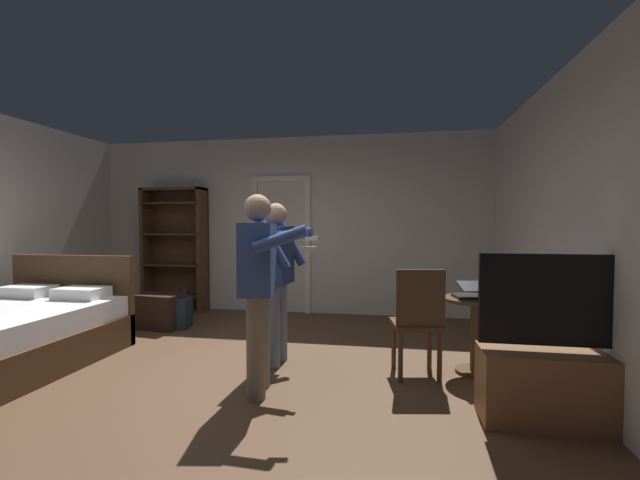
{
  "coord_description": "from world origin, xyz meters",
  "views": [
    {
      "loc": [
        1.65,
        -3.37,
        1.38
      ],
      "look_at": [
        0.98,
        0.36,
        1.23
      ],
      "focal_mm": 23.11,
      "sensor_mm": 36.0,
      "label": 1
    }
  ],
  "objects_px": {
    "laptop": "(474,293)",
    "person_striped_shirt": "(277,273)",
    "bed": "(7,335)",
    "wooden_chair": "(418,318)",
    "suitcase_dark": "(159,311)",
    "person_blue_shirt": "(259,279)",
    "tv_flatscreen": "(560,375)",
    "suitcase_small": "(172,313)",
    "bottle_on_table": "(494,287)",
    "bookshelf": "(176,245)",
    "side_table": "(475,323)"
  },
  "relations": [
    {
      "from": "side_table",
      "to": "suitcase_dark",
      "type": "xyz_separation_m",
      "value": [
        -3.81,
        0.99,
        -0.24
      ]
    },
    {
      "from": "laptop",
      "to": "suitcase_dark",
      "type": "relative_size",
      "value": 0.63
    },
    {
      "from": "person_blue_shirt",
      "to": "suitcase_small",
      "type": "height_order",
      "value": "person_blue_shirt"
    },
    {
      "from": "tv_flatscreen",
      "to": "bottle_on_table",
      "type": "distance_m",
      "value": 1.01
    },
    {
      "from": "suitcase_dark",
      "to": "person_blue_shirt",
      "type": "bearing_deg",
      "value": -33.26
    },
    {
      "from": "tv_flatscreen",
      "to": "bottle_on_table",
      "type": "xyz_separation_m",
      "value": [
        -0.24,
        0.86,
        0.47
      ]
    },
    {
      "from": "side_table",
      "to": "suitcase_dark",
      "type": "bearing_deg",
      "value": 165.45
    },
    {
      "from": "wooden_chair",
      "to": "bed",
      "type": "bearing_deg",
      "value": -174.54
    },
    {
      "from": "person_striped_shirt",
      "to": "suitcase_small",
      "type": "relative_size",
      "value": 3.39
    },
    {
      "from": "person_striped_shirt",
      "to": "wooden_chair",
      "type": "bearing_deg",
      "value": -6.78
    },
    {
      "from": "bookshelf",
      "to": "suitcase_small",
      "type": "bearing_deg",
      "value": -63.21
    },
    {
      "from": "bed",
      "to": "bottle_on_table",
      "type": "relative_size",
      "value": 7.19
    },
    {
      "from": "bookshelf",
      "to": "laptop",
      "type": "height_order",
      "value": "bookshelf"
    },
    {
      "from": "side_table",
      "to": "wooden_chair",
      "type": "xyz_separation_m",
      "value": [
        -0.53,
        -0.25,
        0.08
      ]
    },
    {
      "from": "tv_flatscreen",
      "to": "wooden_chair",
      "type": "distance_m",
      "value": 1.16
    },
    {
      "from": "bottle_on_table",
      "to": "person_striped_shirt",
      "type": "bearing_deg",
      "value": -179.85
    },
    {
      "from": "bottle_on_table",
      "to": "bed",
      "type": "bearing_deg",
      "value": -173.3
    },
    {
      "from": "person_striped_shirt",
      "to": "suitcase_small",
      "type": "bearing_deg",
      "value": 147.84
    },
    {
      "from": "bottle_on_table",
      "to": "wooden_chair",
      "type": "distance_m",
      "value": 0.74
    },
    {
      "from": "bed",
      "to": "person_blue_shirt",
      "type": "bearing_deg",
      "value": -3.73
    },
    {
      "from": "bookshelf",
      "to": "side_table",
      "type": "xyz_separation_m",
      "value": [
        4.2,
        -2.11,
        -0.59
      ]
    },
    {
      "from": "bed",
      "to": "bottle_on_table",
      "type": "xyz_separation_m",
      "value": [
        4.58,
        0.54,
        0.51
      ]
    },
    {
      "from": "bottle_on_table",
      "to": "person_striped_shirt",
      "type": "height_order",
      "value": "person_striped_shirt"
    },
    {
      "from": "bed",
      "to": "person_blue_shirt",
      "type": "distance_m",
      "value": 2.7
    },
    {
      "from": "side_table",
      "to": "suitcase_small",
      "type": "xyz_separation_m",
      "value": [
        -3.66,
        1.03,
        -0.27
      ]
    },
    {
      "from": "bed",
      "to": "wooden_chair",
      "type": "xyz_separation_m",
      "value": [
        3.91,
        0.37,
        0.24
      ]
    },
    {
      "from": "laptop",
      "to": "person_striped_shirt",
      "type": "distance_m",
      "value": 1.86
    },
    {
      "from": "wooden_chair",
      "to": "suitcase_small",
      "type": "height_order",
      "value": "wooden_chair"
    },
    {
      "from": "bookshelf",
      "to": "bed",
      "type": "bearing_deg",
      "value": -95.04
    },
    {
      "from": "bed",
      "to": "person_striped_shirt",
      "type": "bearing_deg",
      "value": 11.74
    },
    {
      "from": "person_striped_shirt",
      "to": "side_table",
      "type": "bearing_deg",
      "value": 2.6
    },
    {
      "from": "bookshelf",
      "to": "wooden_chair",
      "type": "height_order",
      "value": "bookshelf"
    },
    {
      "from": "tv_flatscreen",
      "to": "suitcase_dark",
      "type": "height_order",
      "value": "tv_flatscreen"
    },
    {
      "from": "bookshelf",
      "to": "wooden_chair",
      "type": "distance_m",
      "value": 4.39
    },
    {
      "from": "bed",
      "to": "suitcase_dark",
      "type": "xyz_separation_m",
      "value": [
        0.63,
        1.61,
        -0.08
      ]
    },
    {
      "from": "wooden_chair",
      "to": "suitcase_dark",
      "type": "xyz_separation_m",
      "value": [
        -3.28,
        1.23,
        -0.32
      ]
    },
    {
      "from": "bookshelf",
      "to": "person_striped_shirt",
      "type": "bearing_deg",
      "value": -43.4
    },
    {
      "from": "suitcase_small",
      "to": "bed",
      "type": "bearing_deg",
      "value": -124.96
    },
    {
      "from": "laptop",
      "to": "person_striped_shirt",
      "type": "height_order",
      "value": "person_striped_shirt"
    },
    {
      "from": "wooden_chair",
      "to": "laptop",
      "type": "bearing_deg",
      "value": 21.67
    },
    {
      "from": "bed",
      "to": "laptop",
      "type": "relative_size",
      "value": 4.97
    },
    {
      "from": "bed",
      "to": "bottle_on_table",
      "type": "distance_m",
      "value": 4.64
    },
    {
      "from": "side_table",
      "to": "suitcase_dark",
      "type": "relative_size",
      "value": 1.14
    },
    {
      "from": "bed",
      "to": "person_blue_shirt",
      "type": "relative_size",
      "value": 1.18
    },
    {
      "from": "person_blue_shirt",
      "to": "tv_flatscreen",
      "type": "bearing_deg",
      "value": -3.94
    },
    {
      "from": "side_table",
      "to": "person_striped_shirt",
      "type": "distance_m",
      "value": 1.93
    },
    {
      "from": "side_table",
      "to": "wooden_chair",
      "type": "relative_size",
      "value": 0.71
    },
    {
      "from": "bed",
      "to": "side_table",
      "type": "height_order",
      "value": "bed"
    },
    {
      "from": "person_striped_shirt",
      "to": "laptop",
      "type": "bearing_deg",
      "value": 1.33
    },
    {
      "from": "bookshelf",
      "to": "person_striped_shirt",
      "type": "height_order",
      "value": "bookshelf"
    }
  ]
}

